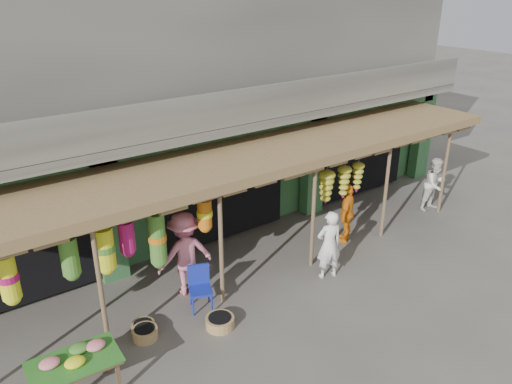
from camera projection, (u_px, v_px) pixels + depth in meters
ground at (273, 274)px, 11.58m from camera, size 80.00×80.00×0.00m
building at (167, 94)px, 13.86m from camera, size 16.40×6.80×7.00m
awning at (247, 162)px, 11.07m from camera, size 14.00×2.70×2.79m
flower_table at (75, 362)px, 7.97m from camera, size 1.45×0.89×0.85m
blue_chair at (200, 285)px, 10.25m from camera, size 0.59×0.59×0.95m
basket_left at (143, 327)px, 9.67m from camera, size 0.59×0.59×0.19m
basket_mid at (220, 322)px, 9.80m from camera, size 0.74×0.74×0.22m
basket_right at (145, 333)px, 9.49m from camera, size 0.58×0.58×0.22m
person_front at (329, 245)px, 11.19m from camera, size 0.68×0.54×1.64m
person_right at (435, 184)px, 14.52m from camera, size 0.81×0.64×1.61m
person_vendor at (347, 213)px, 12.75m from camera, size 1.00×0.81×1.59m
person_shopper at (185, 254)px, 10.59m from camera, size 1.29×0.83×1.89m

